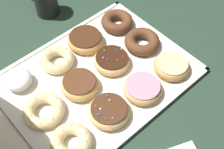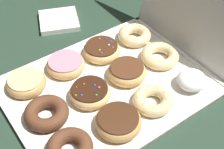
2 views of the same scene
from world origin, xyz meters
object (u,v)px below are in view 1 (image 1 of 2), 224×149
Objects in this scene: pink_frosted_donut_3 at (142,88)px; chocolate_frosted_donut_5 at (85,40)px; donut_box at (97,77)px; cruller_donut_10 at (44,111)px; sprinkle_donut_4 at (112,60)px; chocolate_cake_ring_donut_2 at (117,22)px; sprinkle_donut_6 at (109,111)px; cruller_donut_8 at (57,60)px; glazed_ring_donut_0 at (172,66)px; coffee_mug at (45,0)px; chocolate_cake_ring_donut_1 at (142,41)px; powdered_filled_donut_11 at (18,79)px; cruller_donut_9 at (71,141)px; chocolate_frosted_donut_7 at (80,85)px.

pink_frosted_donut_3 is 0.26m from chocolate_frosted_donut_5.
donut_box is 4.74× the size of cruller_donut_10.
sprinkle_donut_4 reaches higher than chocolate_frosted_donut_5.
sprinkle_donut_6 is (-0.25, 0.26, 0.00)m from chocolate_cake_ring_donut_2.
glazed_ring_donut_0 is at bearing -135.87° from cruller_donut_8.
coffee_mug reaches higher than chocolate_cake_ring_donut_2.
pink_frosted_donut_3 is at bearing 152.36° from chocolate_cake_ring_donut_2.
chocolate_cake_ring_donut_1 is 0.41m from powdered_filled_donut_11.
chocolate_cake_ring_donut_1 is 0.39m from cruller_donut_10.
sprinkle_donut_4 is at bearing -133.72° from cruller_donut_8.
glazed_ring_donut_0 is 1.36× the size of powdered_filled_donut_11.
coffee_mug is (0.23, -0.00, 0.02)m from chocolate_frosted_donut_5.
chocolate_cake_ring_donut_2 is 0.41m from cruller_donut_10.
chocolate_cake_ring_donut_1 is 0.28m from cruller_donut_8.
powdered_filled_donut_11 is 0.34m from coffee_mug.
sprinkle_donut_6 is at bearing -132.87° from cruller_donut_10.
chocolate_cake_ring_donut_2 reaches higher than cruller_donut_8.
pink_frosted_donut_3 is 0.37m from powdered_filled_donut_11.
chocolate_frosted_donut_5 is (0.26, 0.13, 0.00)m from glazed_ring_donut_0.
cruller_donut_10 is (0.12, 0.00, -0.00)m from cruller_donut_9.
glazed_ring_donut_0 is 0.19m from sprinkle_donut_4.
chocolate_cake_ring_donut_2 is (0.26, -0.01, 0.00)m from glazed_ring_donut_0.
sprinkle_donut_6 is at bearing 135.83° from sprinkle_donut_4.
sprinkle_donut_6 is 0.25m from cruller_donut_8.
cruller_donut_8 is at bearing 25.35° from pink_frosted_donut_3.
cruller_donut_8 is 0.13m from powdered_filled_donut_11.
chocolate_frosted_donut_7 is at bearing -46.18° from cruller_donut_9.
sprinkle_donut_6 is at bearing -177.83° from chocolate_frosted_donut_7.
chocolate_cake_ring_donut_1 is at bearing -1.56° from glazed_ring_donut_0.
coffee_mug is at bearing -27.36° from cruller_donut_8.
donut_box is 4.78× the size of sprinkle_donut_6.
sprinkle_donut_6 reaches higher than cruller_donut_10.
chocolate_cake_ring_donut_2 is 0.14m from chocolate_frosted_donut_5.
chocolate_frosted_donut_5 is at bearing -43.39° from chocolate_frosted_donut_7.
glazed_ring_donut_0 is at bearing 178.44° from chocolate_cake_ring_donut_1.
pink_frosted_donut_3 is 0.49m from coffee_mug.
chocolate_cake_ring_donut_2 is 0.93× the size of chocolate_frosted_donut_5.
chocolate_frosted_donut_5 is 0.18m from chocolate_frosted_donut_7.
powdered_filled_donut_11 is (0.00, 0.25, 0.00)m from chocolate_frosted_donut_5.
donut_box is 5.08× the size of cruller_donut_9.
glazed_ring_donut_0 is 0.95× the size of chocolate_frosted_donut_5.
sprinkle_donut_6 reaches higher than chocolate_cake_ring_donut_2.
donut_box is at bearing 25.04° from pink_frosted_donut_3.
glazed_ring_donut_0 is at bearing -124.93° from powdered_filled_donut_11.
sprinkle_donut_6 is at bearing -89.54° from cruller_donut_9.
sprinkle_donut_4 reaches higher than cruller_donut_9.
sprinkle_donut_4 is at bearing 42.15° from glazed_ring_donut_0.
sprinkle_donut_4 is at bearing -44.17° from sprinkle_donut_6.
chocolate_frosted_donut_5 is at bearing -62.57° from cruller_donut_10.
cruller_donut_8 is at bearing 92.55° from chocolate_frosted_donut_5.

